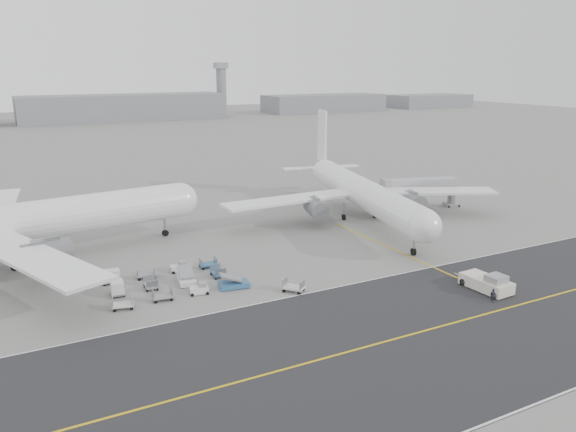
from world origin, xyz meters
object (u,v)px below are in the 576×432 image
control_tower (221,88)px  airliner_a (8,224)px  ground_crew_a (493,296)px  pushback_tug (487,283)px  jet_bridge (421,187)px  airliner_b (361,192)px

control_tower → airliner_a: size_ratio=0.50×
control_tower → ground_crew_a: size_ratio=16.52×
pushback_tug → jet_bridge: 45.51m
airliner_a → pushback_tug: (56.22, -41.73, -5.15)m
pushback_tug → jet_bridge: jet_bridge is taller
control_tower → airliner_a: control_tower is taller
control_tower → airliner_a: (-125.99, -235.82, -10.03)m
airliner_a → airliner_b: (61.90, -3.74, -0.59)m
control_tower → jet_bridge: (-47.65, -237.93, -11.69)m
ground_crew_a → pushback_tug: bearing=42.4°
control_tower → jet_bridge: control_tower is taller
airliner_b → jet_bridge: size_ratio=3.19×
pushback_tug → ground_crew_a: bearing=-129.4°
control_tower → ground_crew_a: 290.40m
pushback_tug → jet_bridge: size_ratio=0.52×
control_tower → pushback_tug: bearing=-104.1°
jet_bridge → ground_crew_a: 49.60m
airliner_b → pushback_tug: bearing=-85.8°
airliner_b → pushback_tug: size_ratio=6.11×
airliner_b → ground_crew_a: 42.35m
airliner_b → ground_crew_a: bearing=-88.4°
control_tower → ground_crew_a: control_tower is taller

